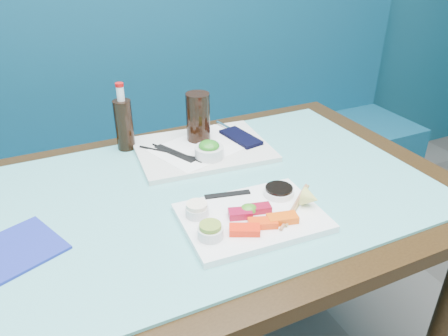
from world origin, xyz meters
name	(u,v)px	position (x,y,z in m)	size (l,w,h in m)	color
booth_bench	(134,174)	(0.00, 2.29, 0.37)	(3.00, 0.56, 1.17)	navy
dining_table	(204,218)	(0.00, 1.45, 0.67)	(1.40, 0.90, 0.75)	black
glass_top	(203,192)	(0.00, 1.45, 0.75)	(1.22, 0.76, 0.01)	#5CB8B9
sashimi_plate	(252,218)	(0.05, 1.27, 0.77)	(0.33, 0.24, 0.02)	white
salmon_left	(245,230)	(0.00, 1.22, 0.78)	(0.07, 0.03, 0.02)	#FD240A
salmon_mid	(263,223)	(0.05, 1.22, 0.78)	(0.07, 0.03, 0.02)	#FE3D0A
salmon_right	(282,219)	(0.10, 1.22, 0.78)	(0.07, 0.03, 0.02)	#F75409
tuna_left	(240,214)	(0.02, 1.28, 0.78)	(0.06, 0.03, 0.02)	maroon
tuna_right	(260,208)	(0.08, 1.28, 0.78)	(0.05, 0.03, 0.02)	maroon
seaweed_garnish	(249,209)	(0.05, 1.28, 0.79)	(0.04, 0.04, 0.02)	#3D831E
ramekin_wasabi	(210,232)	(-0.07, 1.24, 0.79)	(0.06, 0.06, 0.02)	silver
wasabi_fill	(210,226)	(-0.07, 1.24, 0.80)	(0.05, 0.05, 0.01)	olive
ramekin_ginger	(197,211)	(-0.07, 1.33, 0.79)	(0.06, 0.06, 0.02)	silver
ginger_fill	(197,205)	(-0.07, 1.33, 0.80)	(0.05, 0.05, 0.01)	white
soy_dish	(279,192)	(0.16, 1.32, 0.78)	(0.08, 0.08, 0.02)	white
soy_fill	(279,188)	(0.16, 1.32, 0.79)	(0.07, 0.07, 0.01)	black
lemon_wedge	(311,198)	(0.20, 1.24, 0.80)	(0.05, 0.05, 0.04)	#D8DC68
chopstick_sleeve	(228,194)	(0.04, 1.38, 0.78)	(0.12, 0.02, 0.00)	black
wooden_chopstick_a	(294,206)	(0.16, 1.26, 0.78)	(0.01, 0.01, 0.22)	#A26F4C
wooden_chopstick_b	(298,205)	(0.17, 1.26, 0.78)	(0.01, 0.01, 0.20)	#9C7F49
serving_tray	(203,149)	(0.09, 1.67, 0.77)	(0.41, 0.31, 0.02)	silver
paper_placemat	(203,147)	(0.09, 1.67, 0.77)	(0.29, 0.21, 0.00)	white
seaweed_bowl	(209,152)	(0.08, 1.59, 0.79)	(0.09, 0.09, 0.03)	silver
seaweed_salad	(209,146)	(0.08, 1.59, 0.81)	(0.06, 0.06, 0.03)	#277E1D
cola_glass	(198,117)	(0.10, 1.72, 0.85)	(0.08, 0.08, 0.16)	black
navy_pouch	(241,137)	(0.23, 1.67, 0.78)	(0.07, 0.15, 0.01)	black
fork	(225,126)	(0.22, 1.77, 0.78)	(0.01, 0.01, 0.09)	silver
black_chopstick_a	(174,153)	(-0.01, 1.66, 0.78)	(0.01, 0.01, 0.24)	black
black_chopstick_b	(176,153)	(0.00, 1.66, 0.78)	(0.01, 0.01, 0.20)	black
tray_sleeve	(175,153)	(0.00, 1.66, 0.78)	(0.03, 0.16, 0.00)	black
cola_bottle_body	(124,125)	(-0.12, 1.79, 0.84)	(0.06, 0.06, 0.16)	black
cola_bottle_neck	(120,94)	(-0.12, 1.79, 0.94)	(0.02, 0.02, 0.04)	white
cola_bottle_cap	(119,85)	(-0.12, 1.79, 0.97)	(0.03, 0.03, 0.01)	#BE0C0B
blue_napkin	(17,249)	(-0.47, 1.40, 0.76)	(0.17, 0.17, 0.01)	navy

